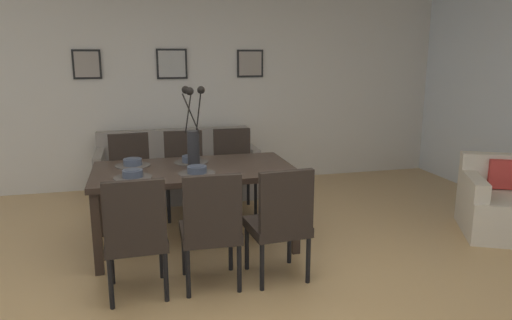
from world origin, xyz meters
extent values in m
plane|color=tan|center=(0.00, 0.00, 0.00)|extent=(9.00, 9.00, 0.00)
cube|color=silver|center=(0.00, 3.25, 1.30)|extent=(9.00, 0.10, 2.60)
cube|color=#33261E|center=(-0.18, 1.06, 0.71)|extent=(1.80, 0.98, 0.05)
cube|color=#33261E|center=(0.66, 1.49, 0.34)|extent=(0.07, 0.07, 0.69)
cube|color=#33261E|center=(-1.02, 1.49, 0.34)|extent=(0.07, 0.07, 0.69)
cube|color=#33261E|center=(0.66, 0.63, 0.34)|extent=(0.07, 0.07, 0.69)
cube|color=#33261E|center=(-1.02, 0.63, 0.34)|extent=(0.07, 0.07, 0.69)
cube|color=black|center=(-0.71, 0.25, 0.42)|extent=(0.45, 0.45, 0.08)
cube|color=black|center=(-0.71, 0.06, 0.68)|extent=(0.42, 0.07, 0.48)
cylinder|color=black|center=(-0.53, 0.44, 0.19)|extent=(0.04, 0.04, 0.38)
cylinder|color=black|center=(-0.91, 0.43, 0.19)|extent=(0.04, 0.04, 0.38)
cylinder|color=black|center=(-0.52, 0.06, 0.19)|extent=(0.04, 0.04, 0.38)
cylinder|color=black|center=(-0.90, 0.05, 0.19)|extent=(0.04, 0.04, 0.38)
cube|color=black|center=(-0.75, 1.85, 0.42)|extent=(0.47, 0.47, 0.08)
cube|color=black|center=(-0.76, 2.04, 0.68)|extent=(0.42, 0.09, 0.48)
cylinder|color=black|center=(-0.92, 1.65, 0.19)|extent=(0.04, 0.04, 0.38)
cylinder|color=black|center=(-0.54, 1.68, 0.19)|extent=(0.04, 0.04, 0.38)
cylinder|color=black|center=(-0.95, 2.03, 0.19)|extent=(0.04, 0.04, 0.38)
cylinder|color=black|center=(-0.57, 2.06, 0.19)|extent=(0.04, 0.04, 0.38)
cube|color=black|center=(-0.16, 0.26, 0.42)|extent=(0.45, 0.45, 0.08)
cube|color=black|center=(-0.17, 0.07, 0.68)|extent=(0.42, 0.07, 0.48)
cylinder|color=black|center=(0.03, 0.44, 0.19)|extent=(0.04, 0.04, 0.38)
cylinder|color=black|center=(-0.35, 0.45, 0.19)|extent=(0.04, 0.04, 0.38)
cylinder|color=black|center=(0.02, 0.06, 0.19)|extent=(0.04, 0.04, 0.38)
cylinder|color=black|center=(-0.36, 0.07, 0.19)|extent=(0.04, 0.04, 0.38)
cube|color=black|center=(-0.18, 1.88, 0.42)|extent=(0.46, 0.46, 0.08)
cube|color=black|center=(-0.17, 2.07, 0.68)|extent=(0.42, 0.08, 0.48)
cylinder|color=black|center=(-0.38, 1.70, 0.19)|extent=(0.04, 0.04, 0.38)
cylinder|color=black|center=(0.00, 1.68, 0.19)|extent=(0.04, 0.04, 0.38)
cylinder|color=black|center=(-0.36, 2.08, 0.19)|extent=(0.04, 0.04, 0.38)
cylinder|color=black|center=(0.02, 2.06, 0.19)|extent=(0.04, 0.04, 0.38)
cube|color=black|center=(0.37, 0.25, 0.42)|extent=(0.47, 0.47, 0.08)
cube|color=black|center=(0.38, 0.06, 0.68)|extent=(0.42, 0.09, 0.48)
cylinder|color=black|center=(0.55, 0.45, 0.19)|extent=(0.04, 0.04, 0.38)
cylinder|color=black|center=(0.17, 0.43, 0.19)|extent=(0.04, 0.04, 0.38)
cylinder|color=black|center=(0.57, 0.07, 0.19)|extent=(0.04, 0.04, 0.38)
cylinder|color=black|center=(0.19, 0.05, 0.19)|extent=(0.04, 0.04, 0.38)
cube|color=black|center=(0.38, 1.90, 0.42)|extent=(0.45, 0.45, 0.08)
cube|color=black|center=(0.39, 2.09, 0.68)|extent=(0.42, 0.07, 0.48)
cylinder|color=black|center=(0.19, 1.71, 0.19)|extent=(0.04, 0.04, 0.38)
cylinder|color=black|center=(0.57, 1.71, 0.19)|extent=(0.04, 0.04, 0.38)
cylinder|color=black|center=(0.20, 2.09, 0.19)|extent=(0.04, 0.04, 0.38)
cylinder|color=black|center=(0.58, 2.09, 0.19)|extent=(0.04, 0.04, 0.38)
cylinder|color=#232326|center=(-0.18, 1.06, 0.91)|extent=(0.11, 0.11, 0.34)
cylinder|color=black|center=(-0.12, 1.08, 1.24)|extent=(0.05, 0.12, 0.37)
sphere|color=black|center=(-0.09, 1.09, 1.44)|extent=(0.07, 0.07, 0.07)
cylinder|color=black|center=(-0.21, 1.11, 1.24)|extent=(0.08, 0.05, 0.38)
sphere|color=black|center=(-0.22, 1.14, 1.44)|extent=(0.07, 0.07, 0.07)
cylinder|color=black|center=(-0.19, 1.01, 1.24)|extent=(0.15, 0.06, 0.36)
sphere|color=black|center=(-0.20, 0.98, 1.44)|extent=(0.07, 0.07, 0.07)
cylinder|color=#4C4742|center=(-0.72, 0.84, 0.74)|extent=(0.32, 0.32, 0.01)
cylinder|color=#475166|center=(-0.72, 0.84, 0.78)|extent=(0.17, 0.17, 0.06)
cylinder|color=#3C4556|center=(-0.72, 0.84, 0.79)|extent=(0.13, 0.13, 0.04)
cylinder|color=#4C4742|center=(-0.72, 1.28, 0.74)|extent=(0.32, 0.32, 0.01)
cylinder|color=#475166|center=(-0.72, 1.28, 0.78)|extent=(0.17, 0.17, 0.06)
cylinder|color=#3C4556|center=(-0.72, 1.28, 0.79)|extent=(0.13, 0.13, 0.04)
cylinder|color=#4C4742|center=(-0.18, 0.84, 0.74)|extent=(0.32, 0.32, 0.01)
cylinder|color=#475166|center=(-0.18, 0.84, 0.78)|extent=(0.17, 0.17, 0.06)
cylinder|color=#3C4556|center=(-0.18, 0.84, 0.79)|extent=(0.13, 0.13, 0.04)
cylinder|color=#4C4742|center=(-0.18, 1.28, 0.74)|extent=(0.32, 0.32, 0.01)
cylinder|color=#475166|center=(-0.18, 1.28, 0.78)|extent=(0.17, 0.17, 0.06)
cylinder|color=#3C4556|center=(-0.18, 1.28, 0.79)|extent=(0.13, 0.13, 0.04)
cube|color=gray|center=(-0.20, 2.65, 0.21)|extent=(1.93, 0.84, 0.42)
cube|color=gray|center=(-0.20, 2.99, 0.61)|extent=(1.93, 0.16, 0.38)
cube|color=gray|center=(0.72, 2.65, 0.52)|extent=(0.10, 0.84, 0.20)
cube|color=gray|center=(-1.11, 2.65, 0.52)|extent=(0.10, 0.84, 0.20)
cube|color=beige|center=(2.83, 0.54, 0.20)|extent=(1.07, 1.07, 0.40)
cube|color=beige|center=(2.98, 0.83, 0.57)|extent=(0.79, 0.50, 0.35)
cube|color=beige|center=(2.53, 0.67, 0.49)|extent=(0.43, 0.67, 0.18)
cube|color=#C63833|center=(2.93, 0.74, 0.56)|extent=(0.30, 0.21, 0.30)
cube|color=black|center=(-1.22, 3.18, 1.63)|extent=(0.34, 0.02, 0.36)
cube|color=#9E9389|center=(-1.22, 3.17, 1.63)|extent=(0.29, 0.01, 0.31)
cube|color=black|center=(-0.18, 3.18, 1.63)|extent=(0.39, 0.02, 0.39)
cube|color=#B2B2AD|center=(-0.18, 3.17, 1.63)|extent=(0.34, 0.01, 0.34)
cube|color=black|center=(0.87, 3.18, 1.63)|extent=(0.36, 0.02, 0.37)
cube|color=#9E9389|center=(0.87, 3.17, 1.63)|extent=(0.31, 0.01, 0.32)
camera|label=1|loc=(-0.66, -3.10, 1.75)|focal=32.92mm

